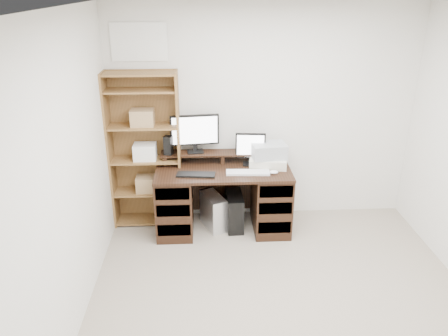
{
  "coord_description": "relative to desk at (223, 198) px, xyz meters",
  "views": [
    {
      "loc": [
        -0.69,
        -2.82,
        2.66
      ],
      "look_at": [
        -0.48,
        1.43,
        0.85
      ],
      "focal_mm": 35.0,
      "sensor_mm": 36.0,
      "label": 1
    }
  ],
  "objects": [
    {
      "name": "keyboard_white",
      "position": [
        0.26,
        -0.14,
        0.37
      ],
      "size": [
        0.48,
        0.17,
        0.02
      ],
      "primitive_type": "cube",
      "rotation": [
        0.0,
        0.0,
        -0.05
      ],
      "color": "silver",
      "rests_on": "desk"
    },
    {
      "name": "riser_shelf",
      "position": [
        -0.0,
        0.21,
        0.45
      ],
      "size": [
        1.4,
        0.22,
        0.12
      ],
      "color": "black",
      "rests_on": "desk"
    },
    {
      "name": "tower_black",
      "position": [
        0.13,
        0.01,
        -0.18
      ],
      "size": [
        0.2,
        0.43,
        0.42
      ],
      "rotation": [
        0.0,
        0.0,
        0.04
      ],
      "color": "black",
      "rests_on": "ground"
    },
    {
      "name": "room",
      "position": [
        0.47,
        -1.64,
        0.86
      ],
      "size": [
        3.54,
        4.04,
        2.54
      ],
      "color": "gray",
      "rests_on": "ground"
    },
    {
      "name": "keyboard_black",
      "position": [
        -0.3,
        -0.17,
        0.37
      ],
      "size": [
        0.42,
        0.18,
        0.02
      ],
      "primitive_type": "cube",
      "rotation": [
        0.0,
        0.0,
        -0.11
      ],
      "color": "black",
      "rests_on": "desk"
    },
    {
      "name": "monitor_wide",
      "position": [
        -0.31,
        0.24,
        0.72
      ],
      "size": [
        0.55,
        0.16,
        0.44
      ],
      "rotation": [
        0.0,
        0.0,
        0.11
      ],
      "color": "black",
      "rests_on": "riser_shelf"
    },
    {
      "name": "desk",
      "position": [
        0.0,
        0.0,
        0.0
      ],
      "size": [
        1.5,
        0.7,
        0.75
      ],
      "color": "black",
      "rests_on": "ground"
    },
    {
      "name": "mouse",
      "position": [
        0.54,
        -0.16,
        0.38
      ],
      "size": [
        0.1,
        0.07,
        0.04
      ],
      "primitive_type": "ellipsoid",
      "rotation": [
        0.0,
        0.0,
        0.1
      ],
      "color": "white",
      "rests_on": "desk"
    },
    {
      "name": "printer",
      "position": [
        0.51,
        0.07,
        0.41
      ],
      "size": [
        0.46,
        0.37,
        0.1
      ],
      "primitive_type": "cube",
      "rotation": [
        0.0,
        0.0,
        -0.17
      ],
      "color": "beige",
      "rests_on": "desk"
    },
    {
      "name": "tower_silver",
      "position": [
        -0.11,
        0.03,
        -0.19
      ],
      "size": [
        0.32,
        0.44,
        0.4
      ],
      "primitive_type": "cube",
      "rotation": [
        0.0,
        0.0,
        0.39
      ],
      "color": "silver",
      "rests_on": "ground"
    },
    {
      "name": "speaker",
      "position": [
        -0.61,
        0.17,
        0.59
      ],
      "size": [
        0.11,
        0.11,
        0.22
      ],
      "primitive_type": "cube",
      "rotation": [
        0.0,
        0.0,
        -0.3
      ],
      "color": "black",
      "rests_on": "riser_shelf"
    },
    {
      "name": "basket",
      "position": [
        0.51,
        0.07,
        0.54
      ],
      "size": [
        0.4,
        0.31,
        0.16
      ],
      "primitive_type": "cube",
      "rotation": [
        0.0,
        0.0,
        0.11
      ],
      "color": "#9EA4A9",
      "rests_on": "printer"
    },
    {
      "name": "bookshelf",
      "position": [
        -0.87,
        0.21,
        0.53
      ],
      "size": [
        0.8,
        0.3,
        1.8
      ],
      "color": "olive",
      "rests_on": "ground"
    },
    {
      "name": "monitor_small",
      "position": [
        0.31,
        0.12,
        0.56
      ],
      "size": [
        0.34,
        0.14,
        0.37
      ],
      "rotation": [
        0.0,
        0.0,
        -0.09
      ],
      "color": "black",
      "rests_on": "desk"
    }
  ]
}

